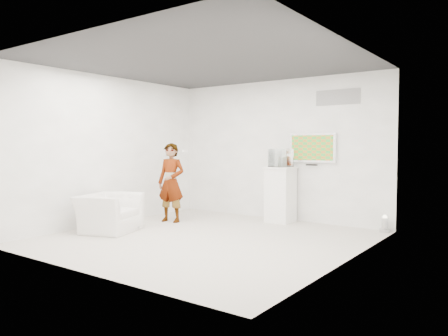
{
  "coord_description": "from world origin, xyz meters",
  "views": [
    {
      "loc": [
        4.61,
        -5.85,
        1.61
      ],
      "look_at": [
        -0.05,
        0.6,
        1.19
      ],
      "focal_mm": 35.0,
      "sensor_mm": 36.0,
      "label": 1
    }
  ],
  "objects_px": {
    "tv": "(313,148)",
    "pedestal": "(280,194)",
    "person": "(171,183)",
    "armchair": "(109,213)",
    "floor_uplight": "(385,224)"
  },
  "relations": [
    {
      "from": "person",
      "to": "floor_uplight",
      "type": "xyz_separation_m",
      "value": [
        3.94,
        1.49,
        -0.67
      ]
    },
    {
      "from": "tv",
      "to": "pedestal",
      "type": "bearing_deg",
      "value": -154.05
    },
    {
      "from": "armchair",
      "to": "person",
      "type": "bearing_deg",
      "value": -27.7
    },
    {
      "from": "tv",
      "to": "pedestal",
      "type": "distance_m",
      "value": 1.17
    },
    {
      "from": "tv",
      "to": "armchair",
      "type": "relative_size",
      "value": 0.94
    },
    {
      "from": "tv",
      "to": "person",
      "type": "xyz_separation_m",
      "value": [
        -2.45,
        -1.6,
        -0.73
      ]
    },
    {
      "from": "armchair",
      "to": "pedestal",
      "type": "height_order",
      "value": "pedestal"
    },
    {
      "from": "person",
      "to": "armchair",
      "type": "relative_size",
      "value": 1.55
    },
    {
      "from": "tv",
      "to": "person",
      "type": "relative_size",
      "value": 0.61
    },
    {
      "from": "person",
      "to": "pedestal",
      "type": "bearing_deg",
      "value": 24.52
    },
    {
      "from": "person",
      "to": "pedestal",
      "type": "xyz_separation_m",
      "value": [
        1.86,
        1.32,
        -0.25
      ]
    },
    {
      "from": "tv",
      "to": "floor_uplight",
      "type": "bearing_deg",
      "value": -4.09
    },
    {
      "from": "tv",
      "to": "armchair",
      "type": "xyz_separation_m",
      "value": [
        -2.69,
        -3.03,
        -1.2
      ]
    },
    {
      "from": "tv",
      "to": "armchair",
      "type": "height_order",
      "value": "tv"
    },
    {
      "from": "pedestal",
      "to": "tv",
      "type": "bearing_deg",
      "value": 25.95
    }
  ]
}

